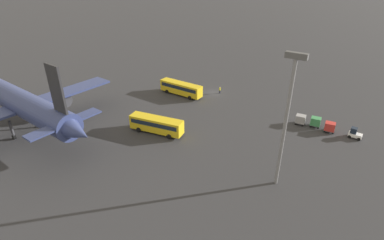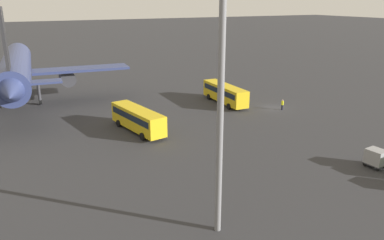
{
  "view_description": "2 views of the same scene",
  "coord_description": "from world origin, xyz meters",
  "views": [
    {
      "loc": [
        -35.61,
        63.74,
        30.1
      ],
      "look_at": [
        -7.88,
        21.93,
        3.79
      ],
      "focal_mm": 28.0,
      "sensor_mm": 36.0,
      "label": 1
    },
    {
      "loc": [
        -48.41,
        39.63,
        17.58
      ],
      "look_at": [
        -6.63,
        18.68,
        2.47
      ],
      "focal_mm": 35.0,
      "sensor_mm": 36.0,
      "label": 2
    }
  ],
  "objects": [
    {
      "name": "ground_plane",
      "position": [
        0.0,
        0.0,
        0.0
      ],
      "size": [
        600.0,
        600.0,
        0.0
      ],
      "primitive_type": "plane",
      "color": "#2D2D30"
    },
    {
      "name": "worker_person",
      "position": [
        -1.59,
        -0.68,
        0.87
      ],
      "size": [
        0.38,
        0.38,
        1.74
      ],
      "color": "#1E1E2D",
      "rests_on": "ground"
    },
    {
      "name": "cargo_cart_grey",
      "position": [
        -23.87,
        4.9,
        1.19
      ],
      "size": [
        2.17,
        1.89,
        2.06
      ],
      "rotation": [
        0.0,
        0.0,
        0.11
      ],
      "color": "#38383D",
      "rests_on": "ground"
    },
    {
      "name": "light_pole",
      "position": [
        -26.25,
        26.23,
        12.26
      ],
      "size": [
        2.8,
        0.7,
        20.38
      ],
      "color": "slate",
      "rests_on": "ground"
    },
    {
      "name": "airplane",
      "position": [
        21.4,
        38.17,
        6.29
      ],
      "size": [
        44.39,
        37.88,
        16.73
      ],
      "rotation": [
        0.0,
        0.0,
        -0.07
      ],
      "color": "navy",
      "rests_on": "ground"
    },
    {
      "name": "shuttle_bus_near",
      "position": [
        6.21,
        5.76,
        1.95
      ],
      "size": [
        11.69,
        3.1,
        3.26
      ],
      "rotation": [
        0.0,
        0.0,
        -0.02
      ],
      "color": "gold",
      "rests_on": "ground"
    },
    {
      "name": "shuttle_bus_far",
      "position": [
        -0.94,
        24.24,
        1.93
      ],
      "size": [
        11.24,
        4.51,
        3.22
      ],
      "rotation": [
        0.0,
        0.0,
        0.19
      ],
      "color": "gold",
      "rests_on": "ground"
    }
  ]
}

